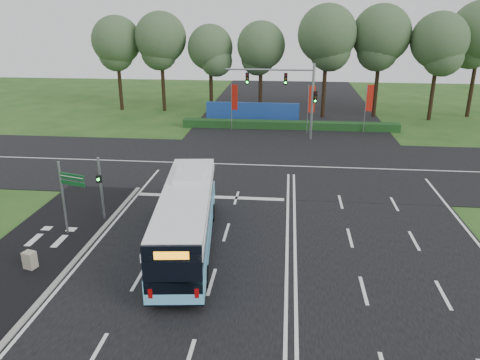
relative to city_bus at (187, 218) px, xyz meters
name	(u,v)px	position (x,y,z in m)	size (l,w,h in m)	color
ground	(287,236)	(5.03, 1.88, -1.65)	(120.00, 120.00, 0.00)	#224918
road_main	(287,235)	(5.03, 1.88, -1.63)	(20.00, 120.00, 0.04)	black
road_cross	(289,166)	(5.03, 13.88, -1.62)	(120.00, 14.00, 0.05)	black
bike_path	(37,250)	(-7.47, -1.12, -1.62)	(5.00, 18.00, 0.06)	black
kerb_strip	(83,252)	(-5.07, -1.12, -1.59)	(0.25, 18.00, 0.12)	gray
city_bus	(187,218)	(0.00, 0.00, 0.00)	(3.68, 11.58, 3.27)	#66C4EE
pedestrian_signal	(101,187)	(-5.50, 2.81, 0.40)	(0.34, 0.43, 3.74)	gray
street_sign	(67,190)	(-6.45, 0.79, 0.93)	(1.54, 0.54, 4.09)	gray
utility_cabinet	(30,260)	(-6.84, -2.81, -1.21)	(0.53, 0.44, 0.88)	#A89C87
banner_flag_left	(234,100)	(-0.57, 25.26, 1.42)	(0.67, 0.27, 4.72)	gray
banner_flag_mid	(311,102)	(7.00, 24.54, 1.47)	(0.70, 0.19, 4.80)	gray
banner_flag_right	(368,101)	(12.62, 25.66, 1.49)	(0.71, 0.14, 4.83)	gray
traffic_light_gantry	(293,89)	(5.24, 22.38, 3.02)	(8.41, 0.28, 7.00)	gray
hedge	(289,125)	(5.03, 26.38, -1.25)	(22.00, 1.20, 0.80)	#143816
blue_hoarding	(252,113)	(1.03, 28.88, -0.55)	(10.00, 0.30, 2.20)	navy
eucalyptus_row	(310,38)	(7.04, 33.72, 6.96)	(46.98, 8.51, 12.66)	black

